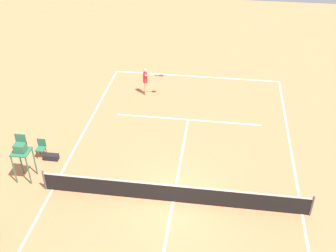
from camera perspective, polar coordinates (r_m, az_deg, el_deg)
The scene contains 8 objects.
ground_plane at distance 18.71m, azimuth 0.69°, elevation -10.29°, with size 60.00×60.00×0.00m, color #D37A4C.
court_lines at distance 18.71m, azimuth 0.69°, elevation -10.28°, with size 11.23×24.56×0.01m.
tennis_net at distance 18.37m, azimuth 0.70°, elevation -9.18°, with size 11.83×0.10×1.07m.
player_serving at distance 26.04m, azimuth -3.02°, elevation 6.44°, with size 1.33×0.46×1.79m.
tennis_ball at distance 24.87m, azimuth -4.06°, elevation 2.22°, with size 0.07×0.07×0.07m, color #CCE033.
umpire_chair at distance 20.00m, azimuth -19.44°, elevation -3.24°, with size 0.80×0.80×2.41m.
courtside_chair_mid at distance 21.84m, azimuth -16.97°, elevation -2.78°, with size 0.44×0.46×0.95m.
equipment_bag at distance 21.68m, azimuth -15.70°, elevation -4.09°, with size 0.76×0.32×0.30m, color black.
Camera 1 is at (-1.65, 13.34, 13.01)m, focal length 44.56 mm.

